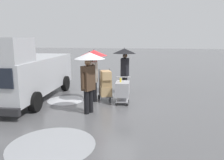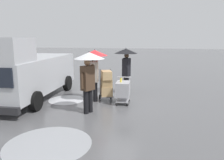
{
  "view_description": "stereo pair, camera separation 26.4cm",
  "coord_description": "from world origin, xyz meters",
  "px_view_note": "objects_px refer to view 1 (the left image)",
  "views": [
    {
      "loc": [
        -1.6,
        8.99,
        2.6
      ],
      "look_at": [
        -0.37,
        1.07,
        1.05
      ],
      "focal_mm": 35.33,
      "sensor_mm": 36.0,
      "label": 1
    },
    {
      "loc": [
        -1.86,
        8.94,
        2.6
      ],
      "look_at": [
        -0.37,
        1.07,
        1.05
      ],
      "focal_mm": 35.33,
      "sensor_mm": 36.0,
      "label": 2
    }
  ],
  "objects_px": {
    "shopping_cart_vendor": "(122,90)",
    "pedestrian_black_side": "(89,68)",
    "pedestrian_white_side": "(93,63)",
    "hand_dolly_boxes": "(106,84)",
    "cargo_van_parked_right": "(27,72)",
    "pedestrian_pink_side": "(125,60)"
  },
  "relations": [
    {
      "from": "shopping_cart_vendor",
      "to": "pedestrian_black_side",
      "type": "relative_size",
      "value": 0.49
    },
    {
      "from": "shopping_cart_vendor",
      "to": "pedestrian_white_side",
      "type": "distance_m",
      "value": 1.58
    },
    {
      "from": "pedestrian_black_side",
      "to": "pedestrian_white_side",
      "type": "relative_size",
      "value": 1.0
    },
    {
      "from": "pedestrian_pink_side",
      "to": "pedestrian_white_side",
      "type": "bearing_deg",
      "value": 52.66
    },
    {
      "from": "cargo_van_parked_right",
      "to": "pedestrian_black_side",
      "type": "bearing_deg",
      "value": 159.03
    },
    {
      "from": "cargo_van_parked_right",
      "to": "pedestrian_white_side",
      "type": "distance_m",
      "value": 2.81
    },
    {
      "from": "shopping_cart_vendor",
      "to": "pedestrian_white_side",
      "type": "relative_size",
      "value": 0.49
    },
    {
      "from": "shopping_cart_vendor",
      "to": "pedestrian_pink_side",
      "type": "relative_size",
      "value": 0.49
    },
    {
      "from": "pedestrian_pink_side",
      "to": "pedestrian_black_side",
      "type": "bearing_deg",
      "value": 71.69
    },
    {
      "from": "hand_dolly_boxes",
      "to": "pedestrian_black_side",
      "type": "distance_m",
      "value": 1.77
    },
    {
      "from": "pedestrian_black_side",
      "to": "pedestrian_white_side",
      "type": "distance_m",
      "value": 1.37
    },
    {
      "from": "pedestrian_white_side",
      "to": "pedestrian_pink_side",
      "type": "bearing_deg",
      "value": -127.34
    },
    {
      "from": "shopping_cart_vendor",
      "to": "hand_dolly_boxes",
      "type": "xyz_separation_m",
      "value": [
        0.72,
        -0.26,
        0.15
      ]
    },
    {
      "from": "hand_dolly_boxes",
      "to": "shopping_cart_vendor",
      "type": "bearing_deg",
      "value": 159.96
    },
    {
      "from": "shopping_cart_vendor",
      "to": "pedestrian_white_side",
      "type": "xyz_separation_m",
      "value": [
        1.21,
        -0.1,
        1.02
      ]
    },
    {
      "from": "shopping_cart_vendor",
      "to": "pedestrian_black_side",
      "type": "height_order",
      "value": "pedestrian_black_side"
    },
    {
      "from": "cargo_van_parked_right",
      "to": "shopping_cart_vendor",
      "type": "height_order",
      "value": "cargo_van_parked_right"
    },
    {
      "from": "cargo_van_parked_right",
      "to": "pedestrian_white_side",
      "type": "xyz_separation_m",
      "value": [
        -2.77,
        -0.22,
        0.41
      ]
    },
    {
      "from": "cargo_van_parked_right",
      "to": "hand_dolly_boxes",
      "type": "relative_size",
      "value": 4.1
    },
    {
      "from": "hand_dolly_boxes",
      "to": "pedestrian_white_side",
      "type": "height_order",
      "value": "pedestrian_white_side"
    },
    {
      "from": "cargo_van_parked_right",
      "to": "pedestrian_pink_side",
      "type": "height_order",
      "value": "cargo_van_parked_right"
    },
    {
      "from": "pedestrian_white_side",
      "to": "shopping_cart_vendor",
      "type": "bearing_deg",
      "value": 175.09
    }
  ]
}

